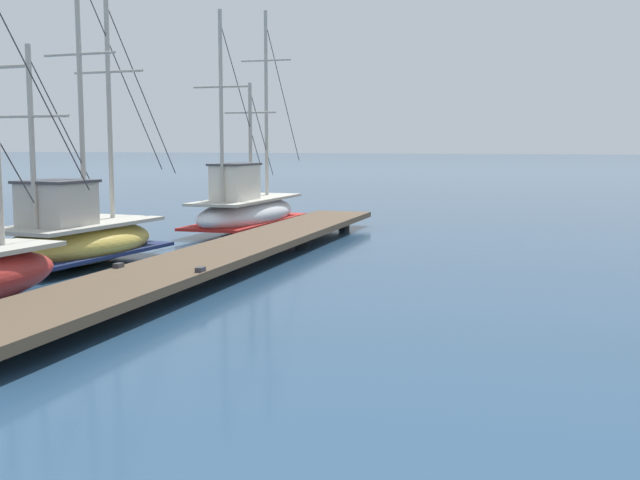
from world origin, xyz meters
The scene contains 3 objects.
floating_dock centered at (-6.96, 12.89, 0.36)m, with size 3.19×18.37×0.53m.
fishing_boat_0 centered at (-10.28, 11.64, 0.65)m, with size 2.16×6.23×6.83m.
fishing_boat_2 centered at (-9.90, 19.21, 0.67)m, with size 2.18×7.68×6.85m.
Camera 1 is at (0.92, -2.49, 2.66)m, focal length 44.36 mm.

